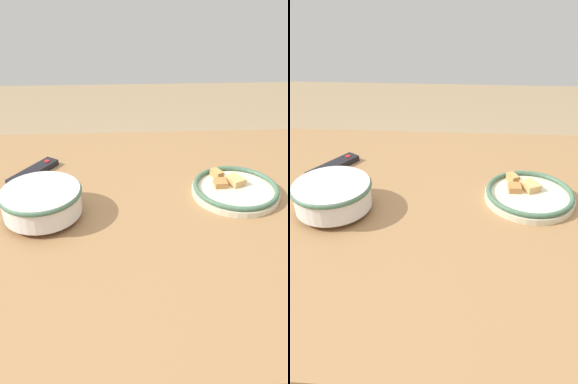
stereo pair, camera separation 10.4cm
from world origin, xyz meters
TOP-DOWN VIEW (x-y plane):
  - ground_plane at (0.00, 0.00)m, footprint 8.00×8.00m
  - dining_table at (0.00, 0.00)m, footprint 1.57×1.08m
  - noodle_bowl at (-0.23, -0.04)m, footprint 0.22×0.22m
  - food_plate at (0.31, 0.05)m, footprint 0.26×0.26m
  - tv_remote at (-0.31, 0.20)m, footprint 0.14×0.18m

SIDE VIEW (x-z plane):
  - ground_plane at x=0.00m, z-range 0.00..0.00m
  - dining_table at x=0.00m, z-range 0.31..1.05m
  - tv_remote at x=-0.31m, z-range 0.75..0.77m
  - food_plate at x=0.31m, z-range 0.74..0.79m
  - noodle_bowl at x=-0.23m, z-range 0.76..0.84m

